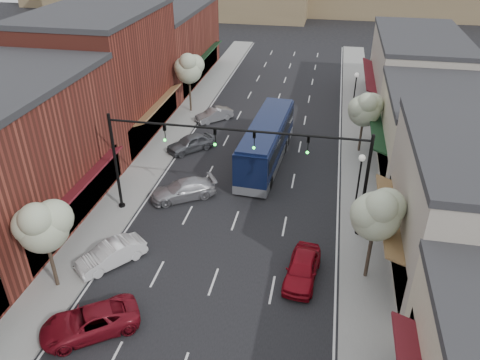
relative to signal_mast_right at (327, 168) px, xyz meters
The scene contains 26 objects.
ground 10.81m from the signal_mast_right, 125.10° to the right, with size 160.00×160.00×0.00m, color black.
sidewalk_left 18.10m from the signal_mast_right, 143.17° to the left, with size 2.80×73.00×0.15m, color gray.
sidewalk_right 11.78m from the signal_mast_right, 75.18° to the left, with size 2.80×73.00×0.15m, color gray.
curb_left 17.04m from the signal_mast_right, 140.24° to the left, with size 0.25×73.00×0.17m, color gray.
curb_right 11.53m from the signal_mast_right, 82.52° to the left, with size 0.25×73.00×0.17m, color gray.
bldg_left_midnear 19.95m from the signal_mast_right, behind, with size 10.14×14.10×9.40m.
bldg_left_midfar 23.22m from the signal_mast_right, 148.85° to the left, with size 10.14×14.10×10.90m.
bldg_left_far 34.32m from the signal_mast_right, 125.32° to the left, with size 10.14×18.10×8.40m.
bldg_right_midnear 8.37m from the signal_mast_right, 13.86° to the right, with size 9.14×12.10×7.90m.
bldg_right_midfar 12.94m from the signal_mast_right, 51.07° to the left, with size 9.14×12.10×6.40m.
bldg_right_far 25.35m from the signal_mast_right, 71.37° to the left, with size 9.14×16.10×7.40m.
signal_mast_right is the anchor object (origin of this frame).
signal_mast_left 11.24m from the signal_mast_right, behind, with size 8.22×0.46×7.00m.
tree_right_near 4.89m from the signal_mast_right, 56.09° to the right, with size 2.85×2.65×5.95m.
tree_right_far 12.27m from the signal_mast_right, 77.15° to the left, with size 2.85×2.65×5.43m.
tree_left_near 16.05m from the signal_mast_right, 149.86° to the right, with size 2.85×2.65×5.69m.
tree_left_far 22.68m from the signal_mast_right, 127.71° to the left, with size 2.85×2.65×6.13m.
lamp_post_near 3.69m from the signal_mast_right, 48.95° to the left, with size 0.44×0.44×4.44m.
lamp_post_far 20.19m from the signal_mast_right, 83.78° to the left, with size 0.44×0.44×4.44m.
coach_bus 10.26m from the signal_mast_right, 119.22° to the left, with size 3.23×11.64×3.52m.
red_hatchback 6.21m from the signal_mast_right, 99.81° to the right, with size 1.69×4.19×1.43m, color maroon.
parked_car_a 15.52m from the signal_mast_right, 135.19° to the right, with size 2.18×4.72×1.31m, color maroon.
parked_car_b 13.66m from the signal_mast_right, 154.53° to the right, with size 1.42×4.07×1.34m, color silver.
parked_car_c 10.79m from the signal_mast_right, 168.03° to the left, with size 1.90×4.67×1.35m, color #A8A8AE.
parked_car_d 15.40m from the signal_mast_right, 140.30° to the left, with size 1.67×4.15×1.42m, color #52555A.
parked_car_e 20.02m from the signal_mast_right, 124.29° to the left, with size 1.31×3.76×1.24m, color #A1A2A6.
Camera 1 is at (5.24, -16.99, 18.02)m, focal length 35.00 mm.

